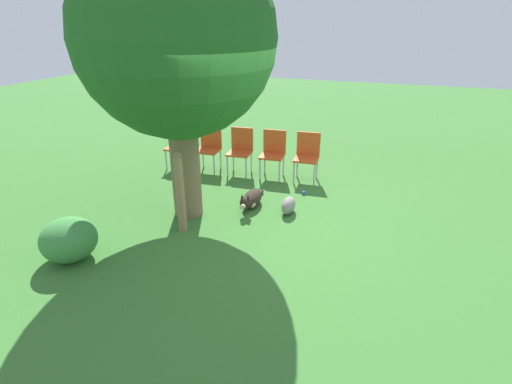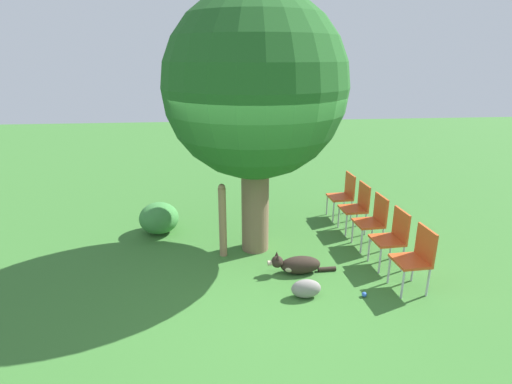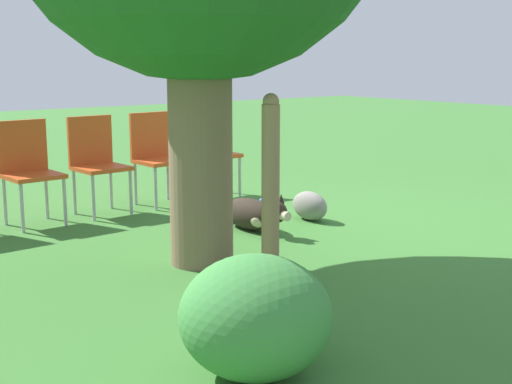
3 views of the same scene
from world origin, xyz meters
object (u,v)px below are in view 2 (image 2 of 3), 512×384
at_px(oak_tree, 255,89).
at_px(red_chair_3, 358,205).
at_px(dog, 297,265).
at_px(fence_post, 223,220).
at_px(red_chair_4, 344,193).
at_px(red_chair_2, 374,218).
at_px(red_chair_0, 417,255).
at_px(tennis_ball, 364,294).
at_px(red_chair_1, 393,235).

distance_m(oak_tree, red_chair_3, 2.87).
distance_m(dog, fence_post, 1.34).
distance_m(red_chair_3, red_chair_4, 0.65).
relative_size(red_chair_2, red_chair_4, 1.00).
xyz_separation_m(red_chair_0, red_chair_2, (-0.09, 1.30, 0.00)).
xyz_separation_m(red_chair_2, tennis_ball, (-0.64, -1.43, -0.48)).
height_order(fence_post, red_chair_3, fence_post).
height_order(oak_tree, red_chair_2, oak_tree).
bearing_deg(red_chair_4, red_chair_2, 90.49).
xyz_separation_m(red_chair_1, red_chair_3, (-0.09, 1.30, 0.00)).
height_order(red_chair_0, red_chair_4, same).
xyz_separation_m(oak_tree, tennis_ball, (1.31, -1.56, -2.56)).
distance_m(oak_tree, red_chair_0, 3.25).
xyz_separation_m(oak_tree, red_chair_0, (2.04, -1.43, -2.08)).
relative_size(red_chair_2, tennis_ball, 13.18).
bearing_deg(fence_post, dog, -32.27).
relative_size(oak_tree, red_chair_0, 4.45).
bearing_deg(tennis_ball, oak_tree, 129.98).
relative_size(dog, fence_post, 0.86).
relative_size(oak_tree, fence_post, 3.30).
bearing_deg(fence_post, red_chair_3, 16.34).
bearing_deg(red_chair_3, oak_tree, 11.90).
xyz_separation_m(red_chair_4, tennis_ball, (-0.55, -2.74, -0.48)).
bearing_deg(oak_tree, red_chair_2, -3.82).
distance_m(dog, red_chair_0, 1.65).
height_order(red_chair_1, red_chair_4, same).
height_order(fence_post, red_chair_2, fence_post).
relative_size(red_chair_1, red_chair_3, 1.00).
bearing_deg(red_chair_1, tennis_ball, 45.27).
distance_m(dog, red_chair_2, 1.64).
distance_m(red_chair_2, tennis_ball, 1.64).
height_order(dog, red_chair_2, red_chair_2).
xyz_separation_m(dog, fence_post, (-1.06, 0.67, 0.47)).
relative_size(red_chair_0, red_chair_2, 1.00).
bearing_deg(fence_post, red_chair_2, 1.43).
bearing_deg(red_chair_3, dog, 41.87).
xyz_separation_m(fence_post, red_chair_4, (2.39, 1.37, -0.10)).
distance_m(fence_post, red_chair_3, 2.54).
bearing_deg(oak_tree, dog, -58.31).
height_order(oak_tree, red_chair_0, oak_tree).
bearing_deg(red_chair_4, fence_post, 26.32).
bearing_deg(red_chair_2, red_chair_1, 90.49).
height_order(fence_post, red_chair_0, fence_post).
xyz_separation_m(red_chair_0, tennis_ball, (-0.73, -0.13, -0.48)).
distance_m(red_chair_0, red_chair_3, 1.96).
bearing_deg(red_chair_2, red_chair_0, 90.49).
bearing_deg(red_chair_1, oak_tree, -24.86).
bearing_deg(fence_post, red_chair_1, -13.17).
bearing_deg(tennis_ball, red_chair_4, 78.63).
relative_size(red_chair_1, tennis_ball, 13.18).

